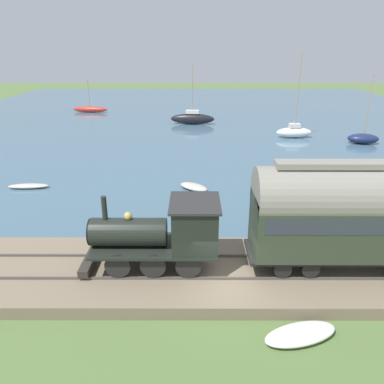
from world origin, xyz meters
The scene contains 14 objects.
ground_plane centered at (0.00, 0.00, 0.00)m, with size 200.00×200.00×0.00m, color #516B38.
harbor_water centered at (44.19, 0.00, 0.00)m, with size 80.00×80.00×0.01m.
rail_embankment centered at (1.05, 0.00, 0.28)m, with size 5.69×56.00×0.68m.
steam_locomotive centered at (1.05, 2.40, 2.42)m, with size 2.48×6.02×3.33m.
passenger_coach centered at (1.05, -5.85, 3.34)m, with size 2.52×9.41×4.86m.
sailboat_red centered at (47.39, 17.84, 0.49)m, with size 1.86×5.82×5.00m.
sailboat_black centered at (37.47, 1.33, 0.80)m, with size 1.83×6.00×7.78m.
sailboat_navy centered at (26.55, -17.22, 0.59)m, with size 2.19×3.47×7.24m.
sailboat_white centered at (29.41, -10.43, 0.70)m, with size 1.42×4.08×9.23m.
rowboat_off_pier centered at (6.95, -4.59, 0.26)m, with size 2.28×3.02×0.51m.
rowboat_mid_harbor centered at (12.63, 13.50, 0.17)m, with size 0.96×3.00×0.33m.
rowboat_near_shore centered at (12.36, 1.19, 0.22)m, with size 2.32×2.52×0.43m.
rowboat_far_out centered at (12.89, -7.57, 0.26)m, with size 2.40×2.45×0.50m.
beached_dinghy centered at (-2.76, -2.62, 0.22)m, with size 1.88×3.00×0.44m.
Camera 1 is at (-13.42, 1.24, 9.83)m, focal length 35.00 mm.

